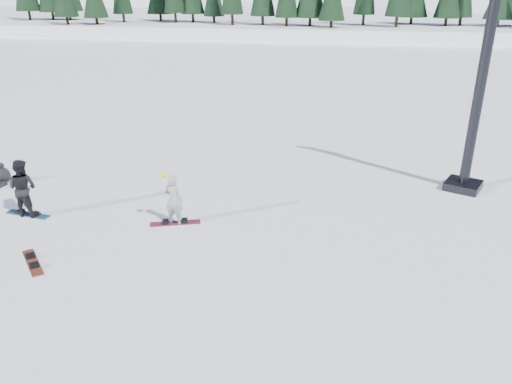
% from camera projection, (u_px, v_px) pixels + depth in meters
% --- Properties ---
extents(ground, '(420.00, 420.00, 0.00)m').
position_uv_depth(ground, '(88.00, 223.00, 14.98)').
color(ground, white).
rests_on(ground, ground).
extents(alpine_backdrop, '(412.50, 227.00, 53.20)m').
position_uv_depth(alpine_backdrop, '(294.00, 39.00, 193.95)').
color(alpine_backdrop, white).
rests_on(alpine_backdrop, ground).
extents(lift_tower, '(1.96, 1.48, 7.44)m').
position_uv_depth(lift_tower, '(477.00, 104.00, 16.26)').
color(lift_tower, black).
rests_on(lift_tower, ground).
extents(snowboarder_woman, '(0.61, 0.45, 1.70)m').
position_uv_depth(snowboarder_woman, '(173.00, 199.00, 14.65)').
color(snowboarder_woman, '#AEAEB4').
rests_on(snowboarder_woman, ground).
extents(snowboarder_man, '(0.93, 0.75, 1.82)m').
position_uv_depth(snowboarder_man, '(23.00, 188.00, 15.17)').
color(snowboarder_man, black).
rests_on(snowboarder_man, ground).
extents(seated_rider, '(0.65, 0.96, 0.76)m').
position_uv_depth(seated_rider, '(2.00, 176.00, 17.83)').
color(seated_rider, black).
rests_on(seated_rider, ground).
extents(snowboard_woman, '(1.51, 0.72, 0.03)m').
position_uv_depth(snowboard_woman, '(175.00, 223.00, 14.96)').
color(snowboard_woman, '#8A1E4A').
rests_on(snowboard_woman, ground).
extents(snowboard_man, '(1.53, 0.52, 0.03)m').
position_uv_depth(snowboard_man, '(28.00, 214.00, 15.51)').
color(snowboard_man, '#1A5A90').
rests_on(snowboard_man, ground).
extents(snowboard_loose_b, '(1.21, 1.30, 0.03)m').
position_uv_depth(snowboard_loose_b, '(33.00, 262.00, 12.87)').
color(snowboard_loose_b, maroon).
rests_on(snowboard_loose_b, ground).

